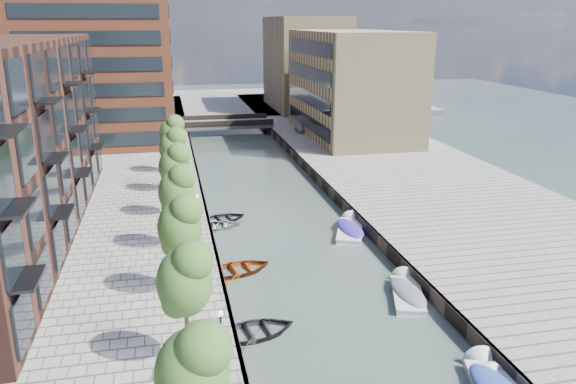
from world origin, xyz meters
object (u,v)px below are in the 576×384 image
object	(u,v)px
tree_3	(177,189)
sloop_1	(255,335)
tree_5	(173,146)
motorboat_4	(407,292)
car	(301,127)
tree_1	(184,277)
sloop_4	(223,221)
bridge	(228,123)
sloop_2	(239,272)
motorboat_3	(350,229)
tree_0	(192,369)
tree_2	(180,224)
sloop_3	(217,228)
tree_6	(172,132)

from	to	relation	value
tree_3	sloop_1	bearing A→B (deg)	-71.38
tree_5	sloop_1	size ratio (longest dim) A/B	1.30
tree_5	motorboat_4	distance (m)	26.42
car	sloop_1	bearing A→B (deg)	-105.45
tree_1	sloop_4	size ratio (longest dim) A/B	1.44
bridge	motorboat_4	size ratio (longest dim) A/B	2.46
motorboat_4	sloop_4	bearing A→B (deg)	121.54
sloop_1	sloop_2	bearing A→B (deg)	-11.40
bridge	motorboat_4	bearing A→B (deg)	-84.83
tree_3	motorboat_3	xyz separation A→B (m)	(13.49, 3.00, -5.09)
sloop_1	sloop_2	size ratio (longest dim) A/B	0.98
tree_0	tree_2	distance (m)	14.00
tree_3	motorboat_3	world-z (taller)	tree_3
tree_1	sloop_2	distance (m)	13.02
motorboat_3	car	size ratio (longest dim) A/B	1.55
tree_5	motorboat_4	bearing A→B (deg)	-58.64
sloop_3	car	distance (m)	37.67
motorboat_4	tree_1	bearing A→B (deg)	-156.50
tree_1	car	xyz separation A→B (m)	(18.33, 54.53, -3.68)
tree_1	sloop_4	xyz separation A→B (m)	(3.73, 21.77, -5.31)
bridge	tree_1	world-z (taller)	tree_1
tree_0	tree_5	size ratio (longest dim) A/B	1.00
sloop_1	sloop_2	xyz separation A→B (m)	(0.13, 8.02, 0.00)
bridge	motorboat_4	world-z (taller)	bridge
bridge	tree_3	size ratio (longest dim) A/B	2.18
tree_0	motorboat_4	bearing A→B (deg)	43.65
sloop_4	sloop_2	bearing A→B (deg)	164.57
tree_2	car	world-z (taller)	tree_2
sloop_4	motorboat_4	size ratio (longest dim) A/B	0.78
bridge	sloop_1	bearing A→B (deg)	-94.84
tree_0	tree_1	bearing A→B (deg)	90.00
tree_3	car	distance (m)	44.64
sloop_4	motorboat_4	world-z (taller)	motorboat_4
bridge	tree_3	distance (m)	47.92
tree_3	sloop_4	distance (m)	10.12
motorboat_4	sloop_3	bearing A→B (deg)	126.09
tree_5	tree_0	bearing A→B (deg)	-90.00
tree_0	car	bearing A→B (deg)	73.41
tree_2	car	xyz separation A→B (m)	(18.33, 47.53, -3.68)
tree_6	car	bearing A→B (deg)	46.82
tree_2	motorboat_3	world-z (taller)	tree_2
motorboat_4	tree_0	bearing A→B (deg)	-136.35
sloop_2	tree_6	bearing A→B (deg)	-6.62
tree_3	sloop_4	size ratio (longest dim) A/B	1.44
tree_0	bridge	bearing A→B (deg)	82.87
bridge	motorboat_3	bearing A→B (deg)	-83.53
sloop_2	car	distance (m)	45.67
sloop_2	car	bearing A→B (deg)	-34.24
bridge	car	xyz separation A→B (m)	(9.83, -6.47, 0.24)
car	motorboat_4	bearing A→B (deg)	-95.12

